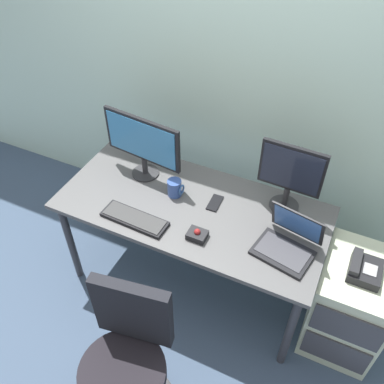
% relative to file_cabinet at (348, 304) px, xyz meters
% --- Properties ---
extents(ground_plane, '(8.00, 8.00, 0.00)m').
position_rel_file_cabinet_xyz_m(ground_plane, '(-1.05, -0.02, -0.34)').
color(ground_plane, '#3A4B62').
extents(back_wall, '(6.00, 0.10, 2.80)m').
position_rel_file_cabinet_xyz_m(back_wall, '(-1.05, 0.72, 1.06)').
color(back_wall, '#B1CFBD').
rests_on(back_wall, ground).
extents(desk, '(1.66, 0.76, 0.75)m').
position_rel_file_cabinet_xyz_m(desk, '(-1.05, -0.02, 0.34)').
color(desk, '#4B4B4C').
rests_on(desk, ground).
extents(file_cabinet, '(0.42, 0.53, 0.67)m').
position_rel_file_cabinet_xyz_m(file_cabinet, '(0.00, 0.00, 0.00)').
color(file_cabinet, '#B8C1A2').
rests_on(file_cabinet, ground).
extents(desk_phone, '(0.17, 0.20, 0.09)m').
position_rel_file_cabinet_xyz_m(desk_phone, '(-0.01, -0.02, 0.37)').
color(desk_phone, black).
rests_on(desk_phone, file_cabinet).
extents(office_chair, '(0.52, 0.52, 0.96)m').
position_rel_file_cabinet_xyz_m(office_chair, '(-0.98, -0.93, 0.11)').
color(office_chair, black).
rests_on(office_chair, ground).
extents(monitor_main, '(0.55, 0.18, 0.44)m').
position_rel_file_cabinet_xyz_m(monitor_main, '(-1.46, 0.13, 0.67)').
color(monitor_main, '#262628').
rests_on(monitor_main, desk).
extents(monitor_side, '(0.38, 0.18, 0.45)m').
position_rel_file_cabinet_xyz_m(monitor_side, '(-0.54, 0.22, 0.68)').
color(monitor_side, '#262628').
rests_on(monitor_side, desk).
extents(keyboard, '(0.42, 0.15, 0.03)m').
position_rel_file_cabinet_xyz_m(keyboard, '(-1.30, -0.27, 0.43)').
color(keyboard, black).
rests_on(keyboard, desk).
extents(laptop, '(0.36, 0.34, 0.23)m').
position_rel_file_cabinet_xyz_m(laptop, '(-0.43, -0.09, 0.47)').
color(laptop, black).
rests_on(laptop, desk).
extents(trackball_mouse, '(0.11, 0.09, 0.07)m').
position_rel_file_cabinet_xyz_m(trackball_mouse, '(-0.91, -0.23, 0.44)').
color(trackball_mouse, black).
rests_on(trackball_mouse, desk).
extents(coffee_mug, '(0.10, 0.09, 0.11)m').
position_rel_file_cabinet_xyz_m(coffee_mug, '(-1.19, 0.03, 0.47)').
color(coffee_mug, '#304B8C').
rests_on(coffee_mug, desk).
extents(cell_phone, '(0.07, 0.14, 0.01)m').
position_rel_file_cabinet_xyz_m(cell_phone, '(-0.93, 0.07, 0.42)').
color(cell_phone, black).
rests_on(cell_phone, desk).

